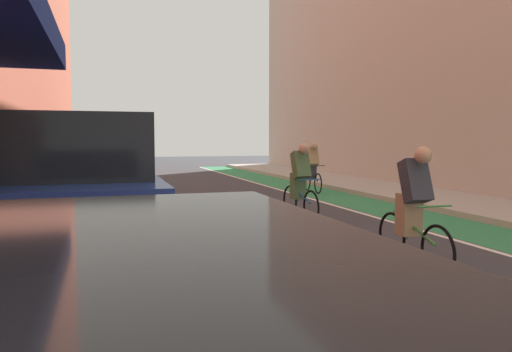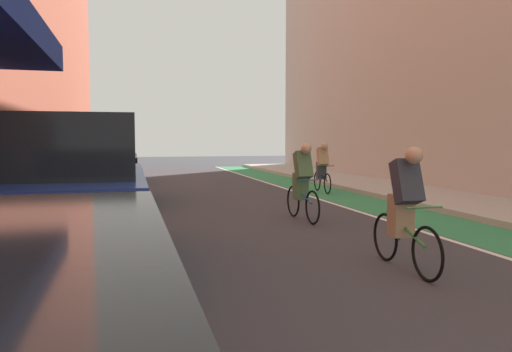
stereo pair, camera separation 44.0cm
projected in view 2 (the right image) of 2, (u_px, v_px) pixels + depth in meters
The scene contains 11 objects.
ground_plane at pixel (245, 213), 11.34m from camera, with size 74.80×74.80×0.00m, color #38383D.
bike_lane_paint at pixel (348, 198), 14.16m from camera, with size 1.60×34.00×0.00m, color #2D8451.
lane_divider_stripe at pixel (319, 199), 13.94m from camera, with size 0.12×34.00×0.00m, color white.
sidewalk_right at pixel (416, 194), 14.72m from camera, with size 2.82×34.00×0.14m, color #A8A59E.
building_facade_right at pixel (454, 20), 16.87m from camera, with size 2.40×30.00×11.68m, color #B2ADA3.
parked_suv_blue at pixel (71, 194), 6.23m from camera, with size 1.90×4.52×1.98m.
parked_suv_black at pixel (101, 165), 13.11m from camera, with size 1.98×4.40×1.98m.
parked_sedan_silver at pixel (110, 162), 20.02m from camera, with size 1.91×4.79×1.53m.
cyclist_mid at pixel (405, 209), 6.34m from camera, with size 0.48×1.73×1.62m.
cyclist_trailing at pixel (302, 180), 10.26m from camera, with size 0.48×1.74×1.63m.
cyclist_far at pixel (322, 167), 15.71m from camera, with size 0.48×1.70×1.61m.
Camera 2 is at (-2.60, 2.06, 1.71)m, focal length 34.30 mm.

